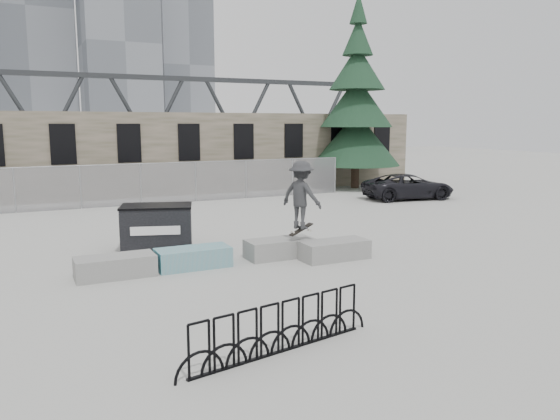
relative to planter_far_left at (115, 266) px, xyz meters
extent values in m
plane|color=#A2A39E|center=(3.25, -0.11, -0.30)|extent=(120.00, 120.00, 0.00)
cube|color=#625B48|center=(3.25, 16.14, 1.95)|extent=(36.00, 2.50, 4.50)
cube|color=black|center=(0.05, 14.87, 2.60)|extent=(1.20, 0.12, 2.00)
cube|color=black|center=(3.25, 14.87, 2.60)|extent=(1.20, 0.12, 2.00)
cube|color=black|center=(6.45, 14.87, 2.60)|extent=(1.20, 0.12, 2.00)
cube|color=black|center=(9.65, 14.87, 2.60)|extent=(1.20, 0.12, 2.00)
cube|color=black|center=(12.85, 14.87, 2.60)|extent=(1.20, 0.12, 2.00)
cube|color=black|center=(16.05, 14.87, 2.60)|extent=(1.20, 0.12, 2.00)
cube|color=black|center=(19.25, 14.87, 2.60)|extent=(1.20, 0.12, 2.00)
cylinder|color=gray|center=(-2.25, 12.39, 0.70)|extent=(0.06, 0.06, 2.00)
cylinder|color=gray|center=(0.50, 12.39, 0.70)|extent=(0.06, 0.06, 2.00)
cylinder|color=gray|center=(3.25, 12.39, 0.70)|extent=(0.06, 0.06, 2.00)
cylinder|color=gray|center=(6.00, 12.39, 0.70)|extent=(0.06, 0.06, 2.00)
cylinder|color=gray|center=(8.75, 12.39, 0.70)|extent=(0.06, 0.06, 2.00)
cylinder|color=gray|center=(11.50, 12.39, 0.70)|extent=(0.06, 0.06, 2.00)
cylinder|color=gray|center=(14.25, 12.39, 0.70)|extent=(0.06, 0.06, 2.00)
cube|color=#99999E|center=(3.25, 12.39, 0.70)|extent=(22.00, 0.02, 2.00)
cylinder|color=gray|center=(3.25, 12.39, 1.70)|extent=(22.00, 0.04, 0.04)
cube|color=gray|center=(0.00, 0.00, -0.02)|extent=(2.00, 0.90, 0.55)
cube|color=#2D471E|center=(0.00, 0.00, 0.19)|extent=(1.76, 0.66, 0.10)
cube|color=teal|center=(2.08, 0.02, -0.02)|extent=(2.00, 0.90, 0.55)
cube|color=#2D471E|center=(2.08, 0.02, 0.19)|extent=(1.76, 0.66, 0.10)
cube|color=gray|center=(4.72, 0.02, -0.02)|extent=(2.00, 0.90, 0.55)
cube|color=#2D471E|center=(4.72, 0.02, 0.19)|extent=(1.76, 0.66, 0.10)
cube|color=gray|center=(6.06, -0.87, -0.02)|extent=(2.00, 0.90, 0.55)
cube|color=#2D471E|center=(6.06, -0.87, 0.19)|extent=(1.76, 0.66, 0.10)
cube|color=black|center=(1.70, 2.56, 0.39)|extent=(2.39, 1.84, 1.37)
cube|color=black|center=(1.70, 2.56, 1.09)|extent=(2.45, 1.91, 0.06)
cube|color=white|center=(1.51, 1.93, 0.44)|extent=(1.41, 0.46, 0.26)
cube|color=black|center=(1.77, -6.10, -0.28)|extent=(3.55, 0.74, 0.04)
torus|color=black|center=(0.22, -6.40, 0.15)|extent=(0.88, 0.22, 0.89)
torus|color=black|center=(0.66, -6.31, 0.15)|extent=(0.88, 0.22, 0.89)
torus|color=black|center=(1.10, -6.23, 0.15)|extent=(0.88, 0.22, 0.89)
torus|color=black|center=(1.55, -6.14, 0.15)|extent=(0.88, 0.22, 0.89)
torus|color=black|center=(1.99, -6.06, 0.15)|extent=(0.88, 0.22, 0.89)
torus|color=black|center=(2.43, -5.97, 0.15)|extent=(0.88, 0.22, 0.89)
torus|color=black|center=(2.87, -5.89, 0.15)|extent=(0.88, 0.22, 0.89)
torus|color=black|center=(3.31, -5.80, 0.15)|extent=(0.88, 0.22, 0.89)
cylinder|color=#38281E|center=(16.57, 13.83, 1.07)|extent=(0.50, 0.50, 2.73)
cone|color=black|center=(16.57, 13.83, 2.70)|extent=(5.34, 5.34, 3.20)
cone|color=black|center=(16.57, 13.83, 4.90)|extent=(4.34, 4.34, 3.00)
cone|color=black|center=(16.57, 13.83, 6.90)|extent=(3.33, 3.33, 2.60)
cone|color=black|center=(16.57, 13.83, 8.70)|extent=(1.82, 1.82, 2.20)
cone|color=black|center=(16.57, 13.83, 10.30)|extent=(1.05, 1.05, 1.80)
cube|color=slate|center=(1.25, 99.89, 23.70)|extent=(16.00, 14.00, 48.00)
cube|color=slate|center=(15.25, 84.89, 16.70)|extent=(12.00, 12.00, 34.00)
cube|color=slate|center=(29.25, 94.89, 14.70)|extent=(10.00, 10.00, 30.00)
cube|color=#2D3033|center=(13.25, 54.89, 3.70)|extent=(70.00, 3.00, 1.20)
cube|color=#2D3033|center=(13.25, 54.89, 9.20)|extent=(70.00, 0.60, 0.60)
cube|color=gray|center=(43.25, 54.89, 1.70)|extent=(2.00, 3.00, 4.00)
imported|color=black|center=(16.27, 8.39, 0.36)|extent=(5.04, 2.92, 1.32)
imported|color=#2D2E30|center=(5.25, -0.33, 1.58)|extent=(1.26, 1.47, 1.98)
cube|color=black|center=(5.25, -0.33, 0.56)|extent=(0.78, 0.30, 0.32)
cylinder|color=beige|center=(4.97, -0.40, 0.51)|extent=(0.06, 0.03, 0.06)
cylinder|color=beige|center=(4.97, -0.26, 0.51)|extent=(0.06, 0.03, 0.06)
cylinder|color=beige|center=(5.53, -0.40, 0.51)|extent=(0.06, 0.03, 0.06)
cylinder|color=beige|center=(5.53, -0.26, 0.51)|extent=(0.06, 0.03, 0.06)
camera|label=1|loc=(-2.15, -14.12, 3.63)|focal=35.00mm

